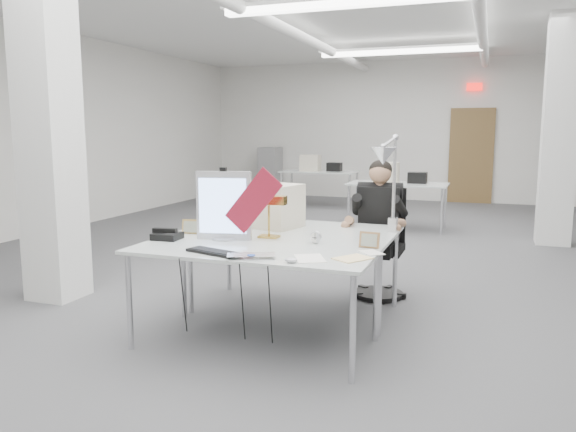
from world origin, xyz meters
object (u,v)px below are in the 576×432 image
(desk_main, at_px, (255,249))
(bankers_lamp, at_px, (269,216))
(laptop, at_px, (251,258))
(office_chair, at_px, (380,240))
(monitor, at_px, (224,206))
(beige_monitor, at_px, (275,206))
(seated_person, at_px, (379,207))
(architect_lamp, at_px, (389,176))
(desk_phone, at_px, (167,236))

(desk_main, bearing_deg, bankers_lamp, 96.66)
(laptop, height_order, bankers_lamp, bankers_lamp)
(office_chair, relative_size, monitor, 2.10)
(laptop, bearing_deg, beige_monitor, 79.77)
(bankers_lamp, bearing_deg, monitor, -149.24)
(desk_main, relative_size, seated_person, 2.10)
(office_chair, bearing_deg, monitor, -129.94)
(monitor, bearing_deg, desk_main, -42.52)
(office_chair, height_order, architect_lamp, architect_lamp)
(monitor, distance_m, desk_phone, 0.52)
(laptop, relative_size, beige_monitor, 0.81)
(desk_phone, height_order, architect_lamp, architect_lamp)
(bankers_lamp, height_order, beige_monitor, beige_monitor)
(monitor, bearing_deg, seated_person, 41.06)
(desk_phone, bearing_deg, laptop, -28.47)
(seated_person, xyz_separation_m, beige_monitor, (-0.82, -0.62, 0.05))
(office_chair, height_order, bankers_lamp, office_chair)
(monitor, relative_size, beige_monitor, 1.34)
(desk_main, xyz_separation_m, bankers_lamp, (-0.05, 0.40, 0.19))
(desk_main, relative_size, beige_monitor, 4.43)
(monitor, xyz_separation_m, bankers_lamp, (0.31, 0.19, -0.10))
(seated_person, height_order, laptop, seated_person)
(laptop, relative_size, bankers_lamp, 0.95)
(office_chair, relative_size, architect_lamp, 1.14)
(monitor, height_order, beige_monitor, monitor)
(seated_person, xyz_separation_m, bankers_lamp, (-0.69, -1.10, 0.03))
(beige_monitor, bearing_deg, desk_main, -63.83)
(office_chair, relative_size, desk_phone, 5.47)
(seated_person, height_order, monitor, seated_person)
(desk_main, distance_m, monitor, 0.50)
(laptop, height_order, beige_monitor, beige_monitor)
(laptop, relative_size, desk_phone, 1.58)
(desk_main, height_order, seated_person, seated_person)
(desk_main, bearing_deg, desk_phone, 175.56)
(seated_person, xyz_separation_m, desk_phone, (-1.43, -1.44, -0.12))
(beige_monitor, bearing_deg, monitor, -89.95)
(desk_main, relative_size, architect_lamp, 1.80)
(desk_main, distance_m, desk_phone, 0.79)
(desk_main, height_order, laptop, laptop)
(desk_phone, bearing_deg, bankers_lamp, 21.33)
(beige_monitor, bearing_deg, office_chair, 53.73)
(desk_main, distance_m, seated_person, 1.64)
(desk_main, relative_size, monitor, 3.31)
(beige_monitor, distance_m, architect_lamp, 1.08)
(laptop, bearing_deg, bankers_lamp, 78.77)
(office_chair, bearing_deg, desk_main, -115.72)
(laptop, relative_size, architect_lamp, 0.33)
(desk_phone, height_order, beige_monitor, beige_monitor)
(seated_person, distance_m, beige_monitor, 1.03)
(laptop, xyz_separation_m, bankers_lamp, (-0.18, 0.77, 0.16))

